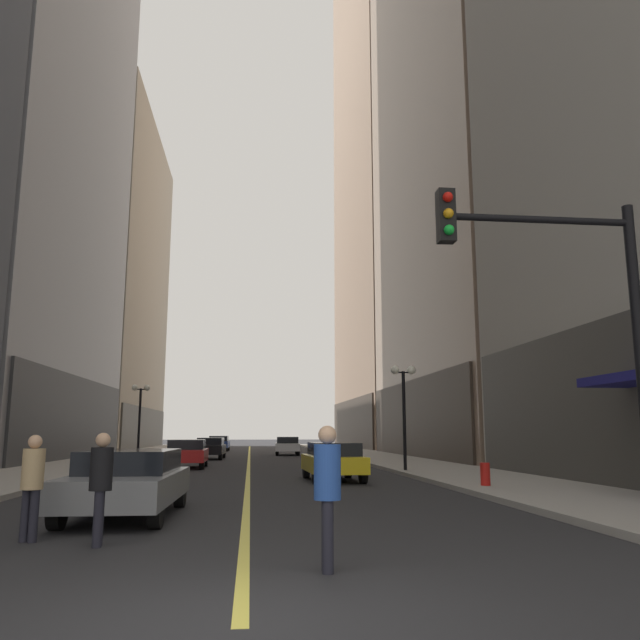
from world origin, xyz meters
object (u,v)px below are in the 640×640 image
object	(u,v)px
car_red	(187,452)
car_black	(211,447)
fire_hydrant_right	(485,477)
pedestrian_in_blue_hoodie	(327,485)
car_yellow	(333,460)
street_lamp_right_mid	(404,394)
pedestrian_in_tan_trench	(32,479)
traffic_light_near_right	(576,305)
car_white	(287,445)
car_grey	(128,480)
pedestrian_in_black_coat	(101,480)
car_blue	(219,443)
street_lamp_left_far	(140,405)

from	to	relation	value
car_red	car_black	distance (m)	9.90
fire_hydrant_right	pedestrian_in_blue_hoodie	bearing A→B (deg)	-119.84
car_yellow	street_lamp_right_mid	distance (m)	5.52
pedestrian_in_tan_trench	traffic_light_near_right	distance (m)	9.20
pedestrian_in_tan_trench	street_lamp_right_mid	bearing A→B (deg)	57.49
car_white	fire_hydrant_right	distance (m)	29.49
car_black	pedestrian_in_tan_trench	size ratio (longest dim) A/B	2.50
car_grey	car_red	size ratio (longest dim) A/B	1.15
car_black	pedestrian_in_black_coat	size ratio (longest dim) A/B	2.44
car_yellow	street_lamp_right_mid	world-z (taller)	street_lamp_right_mid
car_blue	street_lamp_right_mid	bearing A→B (deg)	-73.94
street_lamp_left_far	fire_hydrant_right	bearing A→B (deg)	-56.27
car_grey	street_lamp_right_mid	bearing A→B (deg)	54.76
car_white	car_blue	bearing A→B (deg)	118.46
car_blue	car_white	bearing A→B (deg)	-61.54
car_blue	pedestrian_in_black_coat	world-z (taller)	pedestrian_in_black_coat
pedestrian_in_tan_trench	street_lamp_right_mid	world-z (taller)	street_lamp_right_mid
car_yellow	fire_hydrant_right	world-z (taller)	car_yellow
pedestrian_in_blue_hoodie	fire_hydrant_right	bearing A→B (deg)	60.16
car_black	street_lamp_right_mid	world-z (taller)	street_lamp_right_mid
car_red	pedestrian_in_black_coat	bearing A→B (deg)	-87.96
car_yellow	pedestrian_in_blue_hoodie	distance (m)	14.57
car_red	street_lamp_right_mid	distance (m)	11.00
pedestrian_in_black_coat	street_lamp_left_far	xyz separation A→B (m)	(-4.21, 28.05, 2.28)
traffic_light_near_right	fire_hydrant_right	size ratio (longest dim) A/B	7.06
car_red	traffic_light_near_right	size ratio (longest dim) A/B	0.72
pedestrian_in_tan_trench	car_white	bearing A→B (deg)	80.53
pedestrian_in_black_coat	car_yellow	bearing A→B (deg)	67.29
car_yellow	car_white	bearing A→B (deg)	90.42
car_black	car_blue	xyz separation A→B (m)	(-0.27, 16.50, 0.00)
car_white	pedestrian_in_blue_hoodie	distance (m)	39.48
car_yellow	fire_hydrant_right	distance (m)	5.76
pedestrian_in_black_coat	street_lamp_right_mid	size ratio (longest dim) A/B	0.38
car_blue	pedestrian_in_tan_trench	world-z (taller)	pedestrian_in_tan_trench
pedestrian_in_tan_trench	street_lamp_right_mid	size ratio (longest dim) A/B	0.37
car_white	pedestrian_in_black_coat	bearing A→B (deg)	-97.59
traffic_light_near_right	street_lamp_left_far	world-z (taller)	traffic_light_near_right
car_white	pedestrian_in_blue_hoodie	size ratio (longest dim) A/B	2.51
car_black	car_yellow	bearing A→B (deg)	-73.84
car_black	car_red	bearing A→B (deg)	-92.98
car_yellow	car_red	distance (m)	10.55
pedestrian_in_black_coat	traffic_light_near_right	world-z (taller)	traffic_light_near_right
car_grey	car_red	world-z (taller)	same
pedestrian_in_tan_trench	car_red	bearing A→B (deg)	88.84
street_lamp_left_far	car_white	bearing A→B (deg)	45.31
traffic_light_near_right	fire_hydrant_right	bearing A→B (deg)	79.82
car_blue	pedestrian_in_black_coat	distance (m)	47.46
car_red	car_black	bearing A→B (deg)	87.02
car_yellow	traffic_light_near_right	bearing A→B (deg)	-79.49
car_yellow	pedestrian_in_tan_trench	world-z (taller)	pedestrian_in_tan_trench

